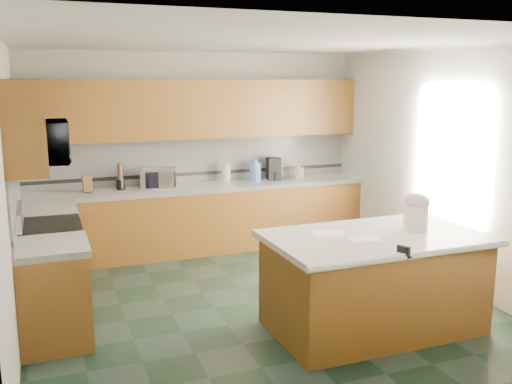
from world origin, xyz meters
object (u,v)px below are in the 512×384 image
island_base (373,285)px  knife_block (87,184)px  coffee_maker (274,169)px  island_top (375,238)px  toaster_oven (158,178)px  treat_jar (416,217)px  soap_bottle_island (410,212)px

island_base → knife_block: (-2.31, 3.05, 0.59)m
island_base → coffee_maker: (0.27, 3.08, 0.65)m
island_top → toaster_oven: (-1.40, 3.05, 0.16)m
island_top → knife_block: bearing=126.5°
island_top → island_base: bearing=0.0°
treat_jar → island_base: bearing=168.9°
island_base → treat_jar: bearing=1.6°
treat_jar → soap_bottle_island: bearing=100.3°
island_base → island_top: size_ratio=0.95×
island_top → knife_block: knife_block is taller
island_top → treat_jar: 0.48m
treat_jar → soap_bottle_island: (-0.03, 0.06, 0.04)m
soap_bottle_island → treat_jar: bearing=-75.4°
soap_bottle_island → coffee_maker: bearing=84.0°
island_top → coffee_maker: coffee_maker is taller
treat_jar → coffee_maker: coffee_maker is taller
island_base → coffee_maker: bearing=84.4°
coffee_maker → knife_block: bearing=-167.8°
treat_jar → soap_bottle_island: soap_bottle_island is taller
treat_jar → coffee_maker: size_ratio=0.77×
coffee_maker → island_top: bearing=-83.5°
toaster_oven → coffee_maker: coffee_maker is taller
island_base → island_top: island_top is taller
soap_bottle_island → knife_block: (-2.73, 2.97, -0.06)m
toaster_oven → coffee_maker: (1.67, 0.03, 0.03)m
coffee_maker → island_base: bearing=-83.5°
island_top → soap_bottle_island: size_ratio=6.16×
island_top → coffee_maker: size_ratio=6.35×
island_top → soap_bottle_island: bearing=10.2°
soap_bottle_island → island_top: bearing=-178.2°
island_top → soap_bottle_island: soap_bottle_island is taller
island_base → soap_bottle_island: size_ratio=5.85×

